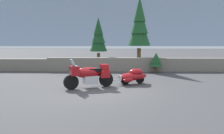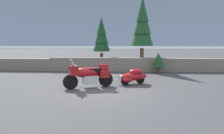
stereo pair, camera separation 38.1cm
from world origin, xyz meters
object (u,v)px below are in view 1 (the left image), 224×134
pine_tree_tall (139,24)px  pine_tree_secondary (98,36)px  car_shaped_trailer (133,76)px  touring_motorcycle (89,74)px

pine_tree_tall → pine_tree_secondary: (-3.05, 0.81, -0.88)m
car_shaped_trailer → pine_tree_secondary: pine_tree_secondary is taller
touring_motorcycle → car_shaped_trailer: touring_motorcycle is taller
pine_tree_secondary → car_shaped_trailer: bearing=-71.6°
car_shaped_trailer → pine_tree_tall: pine_tree_tall is taller
touring_motorcycle → pine_tree_tall: 7.76m
pine_tree_tall → car_shaped_trailer: bearing=-98.6°
touring_motorcycle → car_shaped_trailer: bearing=24.6°
pine_tree_secondary → pine_tree_tall: bearing=-14.8°
touring_motorcycle → pine_tree_secondary: pine_tree_secondary is taller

